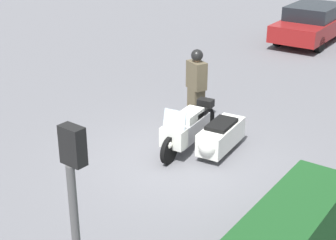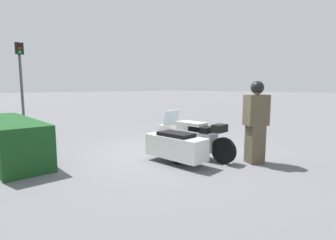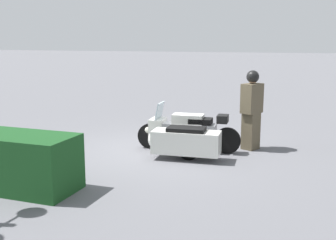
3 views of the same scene
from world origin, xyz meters
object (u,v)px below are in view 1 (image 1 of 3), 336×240
object	(u,v)px
traffic_light_near	(77,226)
officer_rider	(196,84)
police_motorcycle	(204,133)
parked_car_background	(313,22)

from	to	relation	value
traffic_light_near	officer_rider	bearing A→B (deg)	26.67
police_motorcycle	officer_rider	distance (m)	1.83
police_motorcycle	parked_car_background	bearing A→B (deg)	-176.74
police_motorcycle	parked_car_background	world-z (taller)	parked_car_background
parked_car_background	officer_rider	bearing A→B (deg)	-177.26
police_motorcycle	parked_car_background	xyz separation A→B (m)	(-10.93, -1.63, 0.31)
traffic_light_near	parked_car_background	world-z (taller)	traffic_light_near
officer_rider	traffic_light_near	size ratio (longest dim) A/B	0.58
police_motorcycle	traffic_light_near	distance (m)	6.51
officer_rider	police_motorcycle	bearing A→B (deg)	-116.49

